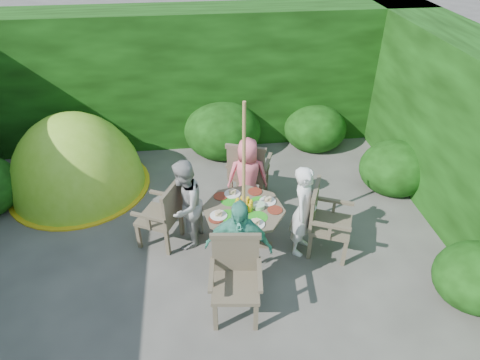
{
  "coord_description": "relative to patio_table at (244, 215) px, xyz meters",
  "views": [
    {
      "loc": [
        0.06,
        -3.82,
        4.19
      ],
      "look_at": [
        0.65,
        1.05,
        0.85
      ],
      "focal_mm": 32.0,
      "sensor_mm": 36.0,
      "label": 1
    }
  ],
  "objects": [
    {
      "name": "garden_chair_back",
      "position": [
        0.2,
        1.07,
        0.01
      ],
      "size": [
        0.78,
        0.74,
        1.05
      ],
      "rotation": [
        0.0,
        0.0,
        2.79
      ],
      "color": "#473E2E",
      "rests_on": "ground"
    },
    {
      "name": "dome_tent",
      "position": [
        -2.56,
        1.74,
        -0.55
      ],
      "size": [
        2.4,
        2.4,
        2.63
      ],
      "rotation": [
        0.0,
        0.0,
        0.12
      ],
      "color": "#86C626",
      "rests_on": "ground"
    },
    {
      "name": "garden_chair_right",
      "position": [
        1.07,
        -0.21,
        -0.02
      ],
      "size": [
        0.72,
        0.75,
        0.99
      ],
      "rotation": [
        0.0,
        0.0,
        1.16
      ],
      "color": "#473E2E",
      "rests_on": "ground"
    },
    {
      "name": "garden_chair_left",
      "position": [
        -1.08,
        0.2,
        -0.04
      ],
      "size": [
        0.7,
        0.73,
        0.96
      ],
      "rotation": [
        0.0,
        0.0,
        -2.02
      ],
      "color": "#473E2E",
      "rests_on": "ground"
    },
    {
      "name": "hedge_enclosure",
      "position": [
        -0.65,
        0.69,
        0.7
      ],
      "size": [
        9.0,
        9.0,
        2.5
      ],
      "color": "black",
      "rests_on": "ground"
    },
    {
      "name": "child_left",
      "position": [
        -0.79,
        0.16,
        0.11
      ],
      "size": [
        0.69,
        0.77,
        1.33
      ],
      "primitive_type": "imported",
      "rotation": [
        0.0,
        0.0,
        -1.9
      ],
      "color": "#A8A7A2",
      "rests_on": "ground"
    },
    {
      "name": "parasol_pole",
      "position": [
        -0.0,
        -0.0,
        0.55
      ],
      "size": [
        0.05,
        0.05,
        2.2
      ],
      "primitive_type": "cylinder",
      "rotation": [
        0.0,
        0.0,
        -0.2
      ],
      "color": "olive",
      "rests_on": "ground"
    },
    {
      "name": "ground",
      "position": [
        -0.65,
        -0.65,
        -0.55
      ],
      "size": [
        60.0,
        60.0,
        0.0
      ],
      "primitive_type": "plane",
      "color": "#484640",
      "rests_on": "ground"
    },
    {
      "name": "child_back",
      "position": [
        0.16,
        0.78,
        0.08
      ],
      "size": [
        0.65,
        0.45,
        1.26
      ],
      "primitive_type": "imported",
      "rotation": [
        0.0,
        0.0,
        3.05
      ],
      "color": "#F06375",
      "rests_on": "ground"
    },
    {
      "name": "child_front",
      "position": [
        -0.17,
        -0.78,
        0.14
      ],
      "size": [
        0.86,
        0.5,
        1.37
      ],
      "primitive_type": "imported",
      "rotation": [
        0.0,
        0.0,
        -0.22
      ],
      "color": "#48AA8C",
      "rests_on": "ground"
    },
    {
      "name": "patio_table",
      "position": [
        0.0,
        0.0,
        0.0
      ],
      "size": [
        1.33,
        1.33,
        0.79
      ],
      "rotation": [
        0.0,
        0.0,
        -0.2
      ],
      "color": "#473E2E",
      "rests_on": "ground"
    },
    {
      "name": "child_right",
      "position": [
        0.78,
        -0.16,
        0.12
      ],
      "size": [
        0.53,
        0.58,
        1.34
      ],
      "primitive_type": "imported",
      "rotation": [
        0.0,
        0.0,
        1.02
      ],
      "color": "white",
      "rests_on": "ground"
    },
    {
      "name": "garden_chair_front",
      "position": [
        -0.23,
        -1.07,
        -0.03
      ],
      "size": [
        0.65,
        0.59,
        0.98
      ],
      "rotation": [
        0.0,
        0.0,
        -0.12
      ],
      "color": "#473E2E",
      "rests_on": "ground"
    }
  ]
}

